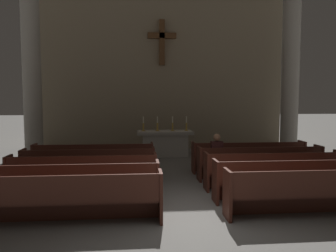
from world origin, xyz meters
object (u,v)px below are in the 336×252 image
pew_left_row_3 (83,174)px  pew_right_row_3 (274,170)px  pew_left_row_4 (89,166)px  pew_right_row_4 (260,163)px  candlestick_inner_right (173,126)px  pew_right_row_2 (292,180)px  candlestick_outer_left (143,127)px  altar (165,143)px  candlestick_inner_left (157,126)px  column_left_second (32,64)px  pew_left_row_5 (94,159)px  pew_right_row_1 (315,192)px  column_right_second (291,66)px  lone_worshipper (216,156)px  pew_left_row_2 (76,185)px  pew_right_row_5 (249,157)px  candlestick_outer_right (186,126)px

pew_left_row_3 → pew_right_row_3: size_ratio=1.00×
pew_left_row_4 → pew_right_row_4: (4.74, 0.00, 0.00)m
candlestick_inner_right → pew_right_row_2: bearing=-70.9°
candlestick_outer_left → pew_right_row_2: bearing=-61.7°
pew_left_row_4 → pew_right_row_3: (4.74, -0.98, 0.00)m
candlestick_outer_left → altar: bearing=-0.0°
pew_right_row_4 → candlestick_inner_left: size_ratio=6.19×
pew_right_row_2 → pew_right_row_4: (0.00, 1.97, 0.00)m
pew_right_row_2 → candlestick_outer_left: size_ratio=6.19×
pew_left_row_4 → candlestick_inner_right: size_ratio=6.19×
candlestick_outer_left → pew_left_row_3: bearing=-106.9°
pew_left_row_3 → pew_right_row_4: 4.84m
pew_left_row_3 → pew_right_row_4: (4.74, 0.98, 0.00)m
column_left_second → altar: column_left_second is taller
pew_left_row_5 → candlestick_inner_right: (2.67, 3.03, 0.71)m
pew_left_row_5 → pew_right_row_4: size_ratio=1.00×
pew_right_row_1 → pew_left_row_4: bearing=148.1°
pew_left_row_3 → pew_right_row_2: size_ratio=1.00×
column_right_second → lone_worshipper: column_right_second is taller
pew_left_row_2 → candlestick_inner_left: bearing=70.9°
pew_right_row_4 → pew_right_row_5: same height
pew_left_row_3 → pew_right_row_2: same height
pew_right_row_1 → candlestick_inner_left: (-2.67, 6.97, 0.71)m
pew_left_row_5 → pew_right_row_2: bearing=-31.9°
pew_left_row_2 → column_left_second: 6.95m
candlestick_outer_left → lone_worshipper: (1.96, -3.98, -0.49)m
pew_left_row_4 → altar: altar is taller
pew_left_row_5 → pew_right_row_4: bearing=-11.7°
column_left_second → candlestick_inner_right: (5.22, 0.30, -2.37)m
altar → candlestick_inner_right: bearing=0.0°
candlestick_inner_right → pew_right_row_3: bearing=-67.5°
pew_right_row_1 → column_left_second: 10.35m
pew_left_row_2 → column_right_second: (7.29, 5.68, 3.08)m
pew_left_row_5 → altar: size_ratio=1.60×
candlestick_inner_left → candlestick_inner_right: bearing=0.0°
pew_left_row_4 → pew_right_row_4: 4.74m
column_left_second → pew_right_row_3: bearing=-32.8°
pew_right_row_1 → candlestick_outer_left: 7.71m
pew_right_row_3 → candlestick_outer_right: candlestick_outer_right is taller
pew_left_row_4 → pew_right_row_1: size_ratio=1.00×
altar → column_right_second: bearing=-3.5°
pew_right_row_5 → column_left_second: column_left_second is taller
pew_right_row_4 → candlestick_inner_left: 4.87m
pew_right_row_4 → candlestick_outer_right: (-1.52, 4.02, 0.71)m
column_left_second → candlestick_outer_left: size_ratio=12.78×
pew_left_row_3 → candlestick_inner_right: candlestick_inner_right is taller
pew_right_row_4 → candlestick_inner_right: (-2.07, 4.02, 0.71)m
pew_right_row_5 → candlestick_inner_left: 4.10m
pew_left_row_4 → pew_left_row_5: 0.98m
column_right_second → candlestick_outer_left: column_right_second is taller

